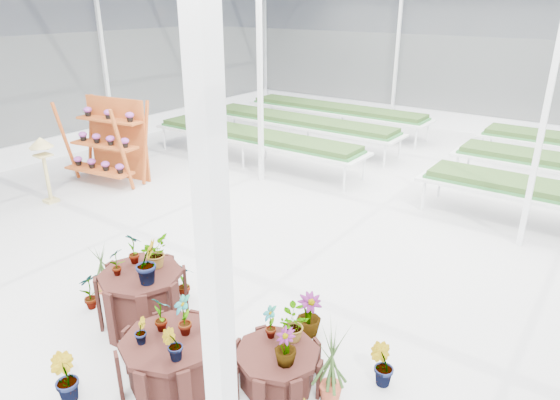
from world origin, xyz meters
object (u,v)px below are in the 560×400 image
Objects in this scene: plinth_tall at (143,298)px; plinth_mid at (172,361)px; plinth_low at (277,368)px; bird_table at (46,170)px; shelf_rack at (106,142)px.

plinth_mid is (1.20, -0.60, -0.08)m from plinth_tall.
plinth_low is at bearing 2.60° from plinth_tall.
plinth_tall is 2.21m from plinth_low.
bird_table is at bearing 159.97° from plinth_mid.
shelf_rack is at bearing 88.71° from bird_table.
plinth_mid is 1.22m from plinth_low.
shelf_rack reaches higher than bird_table.
shelf_rack is (-6.46, 3.95, 0.69)m from plinth_mid.
shelf_rack is at bearing 156.46° from plinth_low.
shelf_rack is (-5.26, 3.35, 0.61)m from plinth_tall.
plinth_mid is 0.59× the size of shelf_rack.
shelf_rack is at bearing 147.51° from plinth_tall.
plinth_tall is at bearing -177.40° from plinth_low.
plinth_low is 8.17m from shelf_rack.
shelf_rack reaches higher than plinth_mid.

